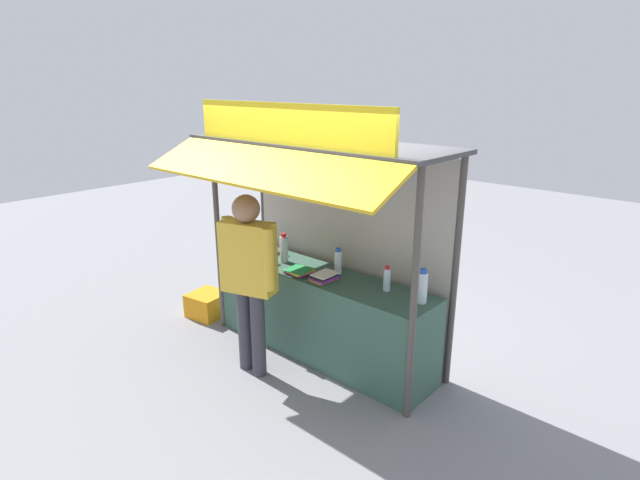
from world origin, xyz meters
The scene contains 18 objects.
ground_plane centered at (0.00, 0.00, 0.00)m, with size 20.00×20.00×0.00m, color gray.
stall_counter centered at (0.00, 0.00, 0.45)m, with size 2.50×0.58×0.89m, color #385B4C.
stall_structure centered at (0.00, 0.08, 1.53)m, with size 2.70×1.42×2.55m.
water_bottle_mid_right centered at (0.74, 0.09, 1.00)m, with size 0.07×0.07×0.24m.
water_bottle_front_left centered at (0.13, 0.12, 1.01)m, with size 0.07×0.07×0.27m.
water_bottle_far_left centered at (-0.87, 0.14, 1.02)m, with size 0.08×0.08×0.28m.
water_bottle_rear_center centered at (1.12, 0.07, 1.04)m, with size 0.09×0.09×0.31m.
water_bottle_back_left centered at (-0.51, 0.00, 1.04)m, with size 0.09×0.09×0.31m.
magazine_stack_center centered at (-0.16, -0.13, 0.91)m, with size 0.27×0.26×0.04m.
magazine_stack_left centered at (-0.63, -0.21, 0.93)m, with size 0.25×0.27×0.08m.
magazine_stack_front_right centered at (-0.92, -0.05, 0.91)m, with size 0.19×0.27×0.04m.
magazine_stack_far_right centered at (0.14, -0.10, 0.92)m, with size 0.22×0.26×0.07m.
banana_bunch_rightmost centered at (-0.93, -0.39, 1.85)m, with size 0.09×0.09×0.29m.
banana_bunch_inner_right centered at (0.51, -0.39, 1.87)m, with size 0.10×0.10×0.28m.
banana_bunch_inner_left centered at (-0.30, -0.39, 1.88)m, with size 0.09×0.09×0.25m.
banana_bunch_leftmost centered at (0.08, -0.39, 1.88)m, with size 0.11×0.11×0.27m.
vendor_person centered at (-0.26, -0.69, 1.06)m, with size 0.67×0.36×1.77m.
plastic_crate centered at (-1.61, -0.24, 0.14)m, with size 0.40×0.40×0.28m, color orange.
Camera 1 is at (3.13, -3.50, 2.73)m, focal length 28.37 mm.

